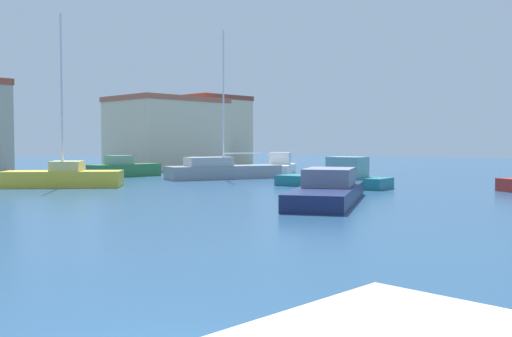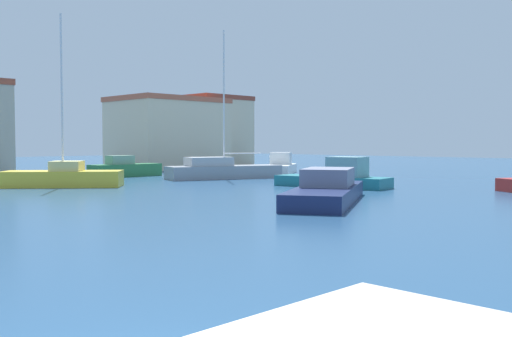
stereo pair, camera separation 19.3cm
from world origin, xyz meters
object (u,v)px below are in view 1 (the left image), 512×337
sailboat_grey_inner_mooring (221,170)px  motorboat_teal_outer_mooring (337,177)px  motorboat_green_distant_north (124,169)px  motorboat_white_far_right (280,167)px  motorboat_navy_mid_harbor (328,190)px  sailboat_yellow_near_pier (63,177)px

sailboat_grey_inner_mooring → motorboat_teal_outer_mooring: 10.92m
motorboat_green_distant_north → motorboat_white_far_right: bearing=-24.6°
motorboat_navy_mid_harbor → sailboat_yellow_near_pier: bearing=103.6°
sailboat_yellow_near_pier → motorboat_teal_outer_mooring: 16.36m
sailboat_grey_inner_mooring → motorboat_green_distant_north: size_ratio=1.87×
sailboat_grey_inner_mooring → motorboat_green_distant_north: sailboat_grey_inner_mooring is taller
motorboat_green_distant_north → motorboat_teal_outer_mooring: (3.09, -18.05, -0.01)m
sailboat_yellow_near_pier → motorboat_white_far_right: 20.12m
sailboat_yellow_near_pier → motorboat_navy_mid_harbor: (4.06, -16.73, -0.07)m
motorboat_navy_mid_harbor → motorboat_green_distant_north: bearing=79.8°
motorboat_white_far_right → motorboat_green_distant_north: 13.14m
sailboat_yellow_near_pier → motorboat_navy_mid_harbor: size_ratio=1.15×
sailboat_grey_inner_mooring → motorboat_navy_mid_harbor: (-7.78, -15.74, -0.11)m
sailboat_yellow_near_pier → motorboat_teal_outer_mooring: sailboat_yellow_near_pier is taller
motorboat_teal_outer_mooring → motorboat_white_far_right: bearing=54.8°
motorboat_green_distant_north → motorboat_teal_outer_mooring: size_ratio=0.81×
motorboat_white_far_right → motorboat_navy_mid_harbor: (-16.05, -17.42, -0.05)m
sailboat_yellow_near_pier → motorboat_green_distant_north: sailboat_yellow_near_pier is taller
motorboat_green_distant_north → motorboat_teal_outer_mooring: bearing=-80.3°
motorboat_white_far_right → motorboat_navy_mid_harbor: bearing=-132.7°
sailboat_grey_inner_mooring → motorboat_teal_outer_mooring: (-0.59, -10.90, -0.05)m
motorboat_navy_mid_harbor → motorboat_green_distant_north: (4.10, 22.89, 0.06)m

